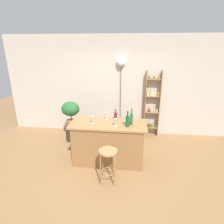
# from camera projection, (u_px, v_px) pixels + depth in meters

# --- Properties ---
(ground) EXTENTS (12.00, 12.00, 0.00)m
(ground) POSITION_uv_depth(u_px,v_px,m) (107.00, 169.00, 4.03)
(ground) COLOR olive
(back_wall) EXTENTS (6.40, 0.10, 2.80)m
(back_wall) POSITION_uv_depth(u_px,v_px,m) (116.00, 86.00, 5.39)
(back_wall) COLOR #BCB2A3
(back_wall) RESTS_ON ground
(kitchen_counter) EXTENTS (1.63, 0.70, 0.93)m
(kitchen_counter) POSITION_uv_depth(u_px,v_px,m) (108.00, 142.00, 4.15)
(kitchen_counter) COLOR olive
(kitchen_counter) RESTS_ON ground
(bar_stool) EXTENTS (0.35, 0.35, 0.68)m
(bar_stool) POSITION_uv_depth(u_px,v_px,m) (108.00, 158.00, 3.50)
(bar_stool) COLOR #997047
(bar_stool) RESTS_ON ground
(spice_shelf) EXTENTS (0.41, 0.17, 1.88)m
(spice_shelf) POSITION_uv_depth(u_px,v_px,m) (152.00, 105.00, 5.29)
(spice_shelf) COLOR olive
(spice_shelf) RESTS_ON ground
(plant_stool) EXTENTS (0.34, 0.34, 0.39)m
(plant_stool) POSITION_uv_depth(u_px,v_px,m) (72.00, 133.00, 5.21)
(plant_stool) COLOR #2D2823
(plant_stool) RESTS_ON ground
(potted_plant) EXTENTS (0.48, 0.43, 0.71)m
(potted_plant) POSITION_uv_depth(u_px,v_px,m) (71.00, 111.00, 4.99)
(potted_plant) COLOR #935B3D
(potted_plant) RESTS_ON plant_stool
(bottle_olive_oil) EXTENTS (0.08, 0.08, 0.33)m
(bottle_olive_oil) POSITION_uv_depth(u_px,v_px,m) (128.00, 121.00, 3.79)
(bottle_olive_oil) COLOR #194C23
(bottle_olive_oil) RESTS_ON kitchen_counter
(bottle_wine_red) EXTENTS (0.07, 0.07, 0.35)m
(bottle_wine_red) POSITION_uv_depth(u_px,v_px,m) (131.00, 119.00, 3.88)
(bottle_wine_red) COLOR #236638
(bottle_wine_red) RESTS_ON kitchen_counter
(bottle_vinegar) EXTENTS (0.07, 0.07, 0.25)m
(bottle_vinegar) POSITION_uv_depth(u_px,v_px,m) (116.00, 116.00, 4.14)
(bottle_vinegar) COLOR maroon
(bottle_vinegar) RESTS_ON kitchen_counter
(wine_glass_left) EXTENTS (0.07, 0.07, 0.16)m
(wine_glass_left) POSITION_uv_depth(u_px,v_px,m) (93.00, 118.00, 3.95)
(wine_glass_left) COLOR silver
(wine_glass_left) RESTS_ON kitchen_counter
(wine_glass_center) EXTENTS (0.07, 0.07, 0.16)m
(wine_glass_center) POSITION_uv_depth(u_px,v_px,m) (115.00, 121.00, 3.81)
(wine_glass_center) COLOR silver
(wine_glass_center) RESTS_ON kitchen_counter
(wine_glass_right) EXTENTS (0.07, 0.07, 0.16)m
(wine_glass_right) POSITION_uv_depth(u_px,v_px,m) (106.00, 114.00, 4.18)
(wine_glass_right) COLOR silver
(wine_glass_right) RESTS_ON kitchen_counter
(pendant_globe_light) EXTENTS (0.25, 0.25, 2.21)m
(pendant_globe_light) POSITION_uv_depth(u_px,v_px,m) (121.00, 62.00, 5.05)
(pendant_globe_light) COLOR black
(pendant_globe_light) RESTS_ON ground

